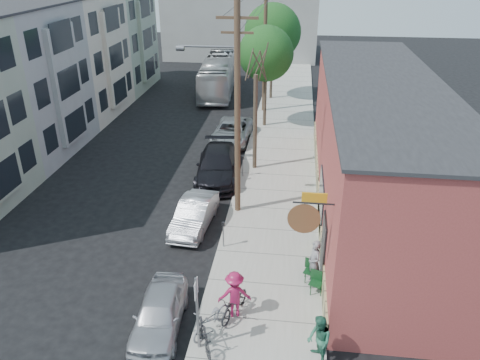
# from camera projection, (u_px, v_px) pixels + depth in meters

# --- Properties ---
(ground) EXTENTS (120.00, 120.00, 0.00)m
(ground) POSITION_uv_depth(u_px,v_px,m) (172.00, 250.00, 20.61)
(ground) COLOR black
(sidewalk) EXTENTS (4.50, 58.00, 0.15)m
(sidewalk) POSITION_uv_depth(u_px,v_px,m) (280.00, 156.00, 29.91)
(sidewalk) COLOR #ACAB9F
(sidewalk) RESTS_ON ground
(cafe_building) EXTENTS (6.60, 20.20, 6.61)m
(cafe_building) POSITION_uv_depth(u_px,v_px,m) (375.00, 148.00, 22.61)
(cafe_building) COLOR #9D3D3A
(cafe_building) RESTS_ON ground
(apartment_row) EXTENTS (6.30, 32.00, 9.00)m
(apartment_row) POSITION_uv_depth(u_px,v_px,m) (52.00, 69.00, 32.42)
(apartment_row) COLOR #97A188
(apartment_row) RESTS_ON ground
(end_cap_building) EXTENTS (18.00, 8.00, 12.00)m
(end_cap_building) POSITION_uv_depth(u_px,v_px,m) (242.00, 6.00, 55.61)
(end_cap_building) COLOR #989794
(end_cap_building) RESTS_ON ground
(sign_post) EXTENTS (0.07, 0.45, 2.80)m
(sign_post) POSITION_uv_depth(u_px,v_px,m) (197.00, 307.00, 14.63)
(sign_post) COLOR slate
(sign_post) RESTS_ON sidewalk
(parking_meter_near) EXTENTS (0.14, 0.14, 1.24)m
(parking_meter_near) POSITION_uv_depth(u_px,v_px,m) (223.00, 230.00, 20.23)
(parking_meter_near) COLOR slate
(parking_meter_near) RESTS_ON sidewalk
(parking_meter_far) EXTENTS (0.14, 0.14, 1.24)m
(parking_meter_far) POSITION_uv_depth(u_px,v_px,m) (243.00, 163.00, 26.68)
(parking_meter_far) COLOR slate
(parking_meter_far) RESTS_ON sidewalk
(utility_pole_near) EXTENTS (3.57, 0.28, 10.00)m
(utility_pole_near) POSITION_uv_depth(u_px,v_px,m) (236.00, 109.00, 21.22)
(utility_pole_near) COLOR #503A28
(utility_pole_near) RESTS_ON sidewalk
(utility_pole_far) EXTENTS (1.80, 0.28, 10.00)m
(utility_pole_far) POSITION_uv_depth(u_px,v_px,m) (265.00, 45.00, 35.99)
(utility_pole_far) COLOR #503A28
(utility_pole_far) RESTS_ON sidewalk
(tree_bare) EXTENTS (0.24, 0.24, 5.61)m
(tree_bare) POSITION_uv_depth(u_px,v_px,m) (255.00, 123.00, 26.89)
(tree_bare) COLOR #44392C
(tree_bare) RESTS_ON sidewalk
(tree_leafy_mid) EXTENTS (3.87, 3.87, 7.20)m
(tree_leafy_mid) POSITION_uv_depth(u_px,v_px,m) (266.00, 54.00, 32.68)
(tree_leafy_mid) COLOR #44392C
(tree_leafy_mid) RESTS_ON sidewalk
(tree_leafy_far) EXTENTS (4.75, 4.75, 7.99)m
(tree_leafy_far) POSITION_uv_depth(u_px,v_px,m) (273.00, 32.00, 39.00)
(tree_leafy_far) COLOR #44392C
(tree_leafy_far) RESTS_ON sidewalk
(patio_chair_a) EXTENTS (0.65, 0.65, 0.88)m
(patio_chair_a) POSITION_uv_depth(u_px,v_px,m) (316.00, 283.00, 17.63)
(patio_chair_a) COLOR #103919
(patio_chair_a) RESTS_ON sidewalk
(patio_chair_b) EXTENTS (0.64, 0.64, 0.88)m
(patio_chair_b) POSITION_uv_depth(u_px,v_px,m) (310.00, 271.00, 18.28)
(patio_chair_b) COLOR #103919
(patio_chair_b) RESTS_ON sidewalk
(patron_grey) EXTENTS (0.68, 0.81, 1.88)m
(patron_grey) POSITION_uv_depth(u_px,v_px,m) (314.00, 262.00, 17.97)
(patron_grey) COLOR gray
(patron_grey) RESTS_ON sidewalk
(patron_green) EXTENTS (0.90, 1.01, 1.74)m
(patron_green) POSITION_uv_depth(u_px,v_px,m) (319.00, 340.00, 14.46)
(patron_green) COLOR #29684D
(patron_green) RESTS_ON sidewalk
(cyclist) EXTENTS (1.29, 0.92, 1.81)m
(cyclist) POSITION_uv_depth(u_px,v_px,m) (235.00, 294.00, 16.34)
(cyclist) COLOR #971644
(cyclist) RESTS_ON sidewalk
(cyclist_bike) EXTENTS (1.23, 1.95, 0.97)m
(cyclist_bike) POSITION_uv_depth(u_px,v_px,m) (235.00, 304.00, 16.53)
(cyclist_bike) COLOR black
(cyclist_bike) RESTS_ON sidewalk
(parked_bike_a) EXTENTS (1.18, 1.73, 1.02)m
(parked_bike_a) POSITION_uv_depth(u_px,v_px,m) (203.00, 335.00, 15.13)
(parked_bike_a) COLOR black
(parked_bike_a) RESTS_ON sidewalk
(parked_bike_b) EXTENTS (1.45, 1.97, 0.99)m
(parked_bike_b) POSITION_uv_depth(u_px,v_px,m) (212.00, 319.00, 15.80)
(parked_bike_b) COLOR slate
(parked_bike_b) RESTS_ON sidewalk
(car_0) EXTENTS (1.78, 3.96, 1.32)m
(car_0) POSITION_uv_depth(u_px,v_px,m) (159.00, 313.00, 16.08)
(car_0) COLOR #B1B2BA
(car_0) RESTS_ON ground
(car_1) EXTENTS (1.75, 4.21, 1.35)m
(car_1) POSITION_uv_depth(u_px,v_px,m) (194.00, 214.00, 22.06)
(car_1) COLOR silver
(car_1) RESTS_ON ground
(car_2) EXTENTS (2.78, 5.82, 1.64)m
(car_2) POSITION_uv_depth(u_px,v_px,m) (217.00, 165.00, 26.76)
(car_2) COLOR black
(car_2) RESTS_ON ground
(car_3) EXTENTS (2.60, 5.25, 1.43)m
(car_3) POSITION_uv_depth(u_px,v_px,m) (232.00, 132.00, 32.06)
(car_3) COLOR #95999C
(car_3) RESTS_ON ground
(bus) EXTENTS (3.49, 11.49, 3.15)m
(bus) POSITION_uv_depth(u_px,v_px,m) (218.00, 75.00, 43.00)
(bus) COLOR silver
(bus) RESTS_ON ground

